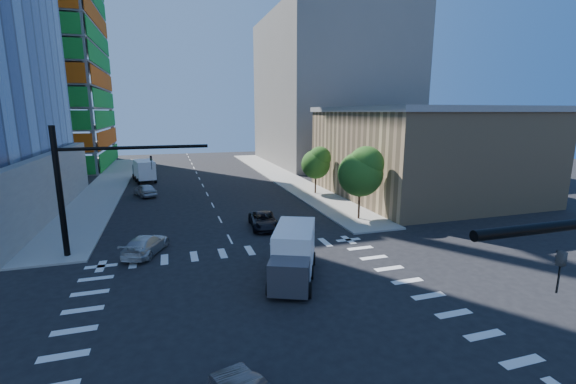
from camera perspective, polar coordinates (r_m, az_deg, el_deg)
name	(u,v)px	position (r m, az deg, el deg)	size (l,w,h in m)	color
ground	(267,312)	(20.59, -3.20, -17.32)	(160.00, 160.00, 0.00)	black
road_markings	(267,312)	(20.59, -3.20, -17.30)	(20.00, 20.00, 0.01)	silver
sidewalk_ne	(281,176)	(60.70, -1.01, 2.38)	(5.00, 60.00, 0.15)	gray
sidewalk_nw	(108,185)	(58.90, -25.06, 0.97)	(5.00, 60.00, 0.15)	gray
construction_building	(16,23)	(83.98, -35.33, 19.76)	(25.16, 34.50, 70.60)	slate
commercial_building	(422,152)	(49.38, 19.27, 5.68)	(20.50, 22.50, 10.60)	tan
bg_building_ne	(330,91)	(79.04, 6.23, 14.63)	(24.00, 30.00, 28.00)	slate
signal_mast_nw	(83,179)	(29.87, -28.10, 1.70)	(10.20, 0.40, 9.00)	black
tree_south	(362,171)	(36.05, 10.92, 3.09)	(4.16, 4.16, 6.82)	#382316
tree_north	(317,162)	(47.06, 4.32, 4.41)	(3.54, 3.52, 5.78)	#382316
car_nb_far	(264,220)	(33.87, -3.62, -4.23)	(2.24, 4.86, 1.35)	black
car_sb_near	(146,245)	(29.62, -20.31, -7.31)	(1.93, 4.75, 1.38)	silver
car_sb_mid	(145,190)	(49.55, -20.39, 0.29)	(1.80, 4.47, 1.52)	#ADAFB5
box_truck_near	(293,259)	(23.48, 0.74, -9.85)	(4.61, 6.33, 3.06)	black
box_truck_far	(144,172)	(60.27, -20.60, 2.82)	(3.71, 6.39, 3.15)	black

